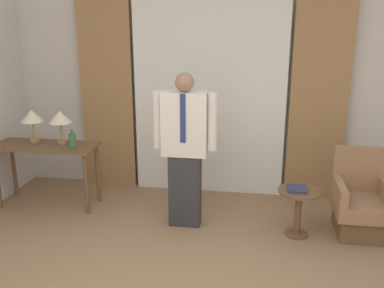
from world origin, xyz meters
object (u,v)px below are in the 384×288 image
armchair (360,204)px  book (297,189)px  person (185,146)px  side_table (298,205)px  table_lamp_left (32,117)px  desk (46,155)px  bottle_near_edge (73,141)px  table_lamp_right (60,118)px

armchair → book: armchair is taller
person → side_table: 1.35m
table_lamp_left → book: (3.11, -0.43, -0.55)m
side_table → desk: bearing=173.5°
bottle_near_edge → side_table: size_ratio=0.44×
table_lamp_right → desk: bearing=-153.4°
desk → table_lamp_right: (0.18, 0.09, 0.44)m
table_lamp_left → side_table: 3.26m
table_lamp_right → person: person is taller
armchair → person: bearing=-177.0°
desk → table_lamp_left: (-0.18, 0.09, 0.44)m
table_lamp_left → person: size_ratio=0.24×
table_lamp_left → side_table: bearing=-7.7°
desk → armchair: 3.65m
person → book: person is taller
table_lamp_left → armchair: (3.81, -0.25, -0.76)m
table_lamp_right → bottle_near_edge: (0.22, -0.18, -0.22)m
book → armchair: bearing=14.8°
side_table → armchair: bearing=14.9°
armchair → table_lamp_left: bearing=176.2°
table_lamp_left → armchair: table_lamp_left is taller
table_lamp_left → armchair: 3.89m
bottle_near_edge → person: size_ratio=0.14×
table_lamp_right → book: table_lamp_right is taller
bottle_near_edge → book: (2.54, -0.25, -0.33)m
table_lamp_left → person: person is taller
desk → person: 1.78m
desk → book: bearing=-6.7°
person → table_lamp_right: bearing=167.4°
desk → bottle_near_edge: bottle_near_edge is taller
table_lamp_right → book: (2.76, -0.43, -0.55)m
table_lamp_right → person: (1.56, -0.35, -0.17)m
armchair → side_table: (-0.66, -0.18, 0.03)m
desk → table_lamp_left: table_lamp_left is taller
bottle_near_edge → side_table: 2.63m
table_lamp_left → person: 1.96m
armchair → book: 0.75m
table_lamp_left → book: bearing=-7.9°
person → armchair: 1.98m
person → armchair: person is taller
armchair → side_table: 0.69m
book → person: bearing=176.0°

